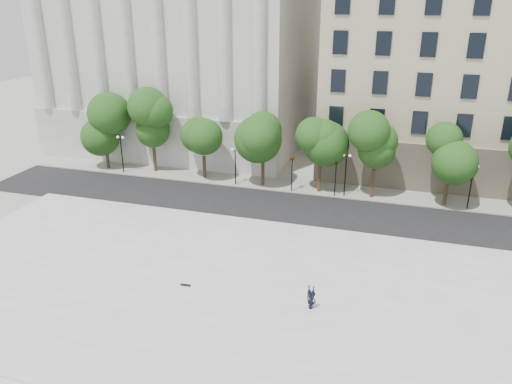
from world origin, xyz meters
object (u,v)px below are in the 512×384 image
at_px(traffic_light_east, 337,160).
at_px(skateboard, 186,285).
at_px(person_lying, 311,305).
at_px(traffic_light_west, 292,156).

bearing_deg(traffic_light_east, skateboard, -109.49).
relative_size(person_lying, skateboard, 2.27).
xyz_separation_m(person_lying, skateboard, (-8.47, 0.18, -0.18)).
xyz_separation_m(traffic_light_west, skateboard, (-2.67, -19.81, -3.29)).
relative_size(traffic_light_west, traffic_light_east, 1.01).
xyz_separation_m(traffic_light_west, traffic_light_east, (4.34, 0.00, -0.04)).
height_order(person_lying, skateboard, person_lying).
distance_m(person_lying, skateboard, 8.47).
height_order(traffic_light_east, person_lying, traffic_light_east).
bearing_deg(person_lying, skateboard, -177.37).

